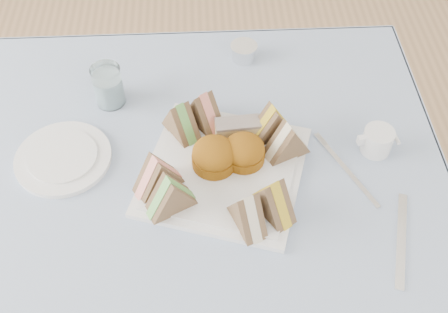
{
  "coord_description": "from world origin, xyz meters",
  "views": [
    {
      "loc": [
        0.04,
        -0.59,
        1.61
      ],
      "look_at": [
        0.07,
        0.08,
        0.8
      ],
      "focal_mm": 45.0,
      "sensor_mm": 36.0,
      "label": 1
    }
  ],
  "objects_px": {
    "water_glass": "(108,86)",
    "creamer_jug": "(377,141)",
    "table": "(195,296)",
    "serving_plate": "(224,171)"
  },
  "relations": [
    {
      "from": "water_glass",
      "to": "creamer_jug",
      "type": "bearing_deg",
      "value": -16.91
    },
    {
      "from": "table",
      "to": "creamer_jug",
      "type": "bearing_deg",
      "value": 17.51
    },
    {
      "from": "table",
      "to": "creamer_jug",
      "type": "relative_size",
      "value": 14.95
    },
    {
      "from": "serving_plate",
      "to": "table",
      "type": "bearing_deg",
      "value": -116.63
    },
    {
      "from": "table",
      "to": "water_glass",
      "type": "bearing_deg",
      "value": 119.53
    },
    {
      "from": "water_glass",
      "to": "table",
      "type": "bearing_deg",
      "value": -60.47
    },
    {
      "from": "water_glass",
      "to": "creamer_jug",
      "type": "relative_size",
      "value": 1.53
    },
    {
      "from": "table",
      "to": "creamer_jug",
      "type": "height_order",
      "value": "creamer_jug"
    },
    {
      "from": "creamer_jug",
      "to": "water_glass",
      "type": "bearing_deg",
      "value": 153.81
    },
    {
      "from": "water_glass",
      "to": "creamer_jug",
      "type": "height_order",
      "value": "water_glass"
    }
  ]
}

